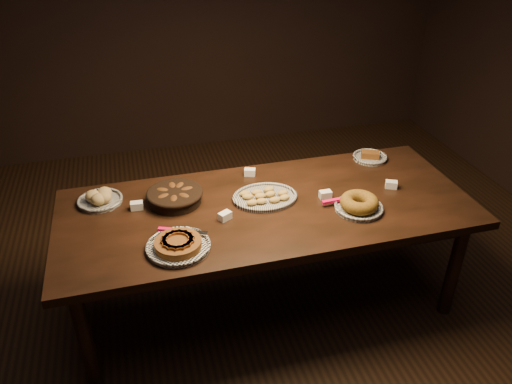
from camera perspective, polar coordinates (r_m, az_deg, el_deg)
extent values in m
plane|color=black|center=(3.37, 1.18, -12.33)|extent=(5.00, 5.00, 0.00)
cube|color=black|center=(2.92, 1.33, -1.94)|extent=(2.40, 1.00, 0.05)
cylinder|color=black|center=(2.80, -18.92, -15.62)|extent=(0.08, 0.08, 0.70)
cylinder|color=black|center=(3.30, 21.71, -8.07)|extent=(0.08, 0.08, 0.70)
cylinder|color=black|center=(3.38, -18.65, -6.38)|extent=(0.08, 0.08, 0.70)
cylinder|color=black|center=(3.80, 15.42, -1.27)|extent=(0.08, 0.08, 0.70)
torus|color=white|center=(2.59, -8.88, -6.06)|extent=(0.33, 0.33, 0.02)
cylinder|color=#48290E|center=(2.58, -8.90, -5.87)|extent=(0.24, 0.24, 0.04)
cube|color=#633411|center=(2.57, -7.49, -5.22)|extent=(0.03, 0.08, 0.01)
cube|color=#633411|center=(2.59, -7.72, -4.88)|extent=(0.06, 0.08, 0.01)
cube|color=#633411|center=(2.61, -8.18, -4.64)|extent=(0.08, 0.07, 0.01)
cube|color=#633411|center=(2.62, -8.78, -4.56)|extent=(0.09, 0.04, 0.01)
cube|color=#633411|center=(2.61, -9.41, -4.64)|extent=(0.08, 0.04, 0.01)
cube|color=#633411|center=(2.60, -9.96, -4.87)|extent=(0.08, 0.07, 0.01)
cube|color=#633411|center=(2.59, -10.31, -5.21)|extent=(0.06, 0.08, 0.01)
cube|color=#633411|center=(2.56, -10.40, -5.60)|extent=(0.03, 0.08, 0.01)
cube|color=#633411|center=(2.54, -10.20, -5.95)|extent=(0.06, 0.08, 0.01)
cube|color=#633411|center=(2.52, -9.74, -6.20)|extent=(0.08, 0.07, 0.01)
cube|color=#633411|center=(2.51, -9.11, -6.30)|extent=(0.09, 0.04, 0.01)
cube|color=#633411|center=(2.51, -8.45, -6.21)|extent=(0.08, 0.04, 0.01)
cube|color=#633411|center=(2.52, -7.90, -5.96)|extent=(0.08, 0.07, 0.01)
cube|color=#633411|center=(2.54, -7.55, -5.61)|extent=(0.06, 0.08, 0.01)
cube|color=#F00C4C|center=(2.69, -9.89, -4.28)|extent=(0.12, 0.07, 0.02)
cube|color=silver|center=(2.66, -7.19, -4.59)|extent=(0.15, 0.09, 0.00)
torus|color=black|center=(2.95, 1.03, -0.48)|extent=(0.31, 0.31, 0.02)
ellipsoid|color=olive|center=(2.88, -0.47, -1.21)|extent=(0.07, 0.05, 0.03)
ellipsoid|color=olive|center=(2.89, 0.64, -1.05)|extent=(0.07, 0.04, 0.03)
ellipsoid|color=olive|center=(2.90, 2.13, -0.90)|extent=(0.07, 0.05, 0.03)
ellipsoid|color=olive|center=(2.93, 3.28, -0.61)|extent=(0.08, 0.06, 0.03)
ellipsoid|color=olive|center=(2.93, -0.95, -0.52)|extent=(0.07, 0.05, 0.03)
ellipsoid|color=olive|center=(2.94, 0.48, -0.44)|extent=(0.07, 0.04, 0.03)
ellipsoid|color=olive|center=(2.96, 1.66, -0.21)|extent=(0.07, 0.06, 0.03)
ellipsoid|color=olive|center=(2.97, 3.08, -0.09)|extent=(0.07, 0.05, 0.03)
ellipsoid|color=olive|center=(2.96, -1.29, -0.15)|extent=(0.07, 0.05, 0.03)
ellipsoid|color=olive|center=(2.97, 0.09, -0.03)|extent=(0.07, 0.05, 0.03)
ellipsoid|color=olive|center=(3.01, 1.48, 0.33)|extent=(0.07, 0.05, 0.03)
torus|color=black|center=(2.91, 11.66, -1.66)|extent=(0.28, 0.28, 0.02)
torus|color=brown|center=(2.90, 11.72, -1.16)|extent=(0.27, 0.27, 0.08)
cube|color=#F00C4C|center=(2.92, 8.66, -1.01)|extent=(0.12, 0.03, 0.02)
cube|color=silver|center=(2.98, 10.88, -0.63)|extent=(0.15, 0.04, 0.00)
cylinder|color=black|center=(2.95, -9.24, -0.53)|extent=(0.38, 0.38, 0.08)
torus|color=black|center=(2.94, -9.28, -0.12)|extent=(0.33, 0.33, 0.03)
ellipsoid|color=black|center=(2.96, -7.88, 0.16)|extent=(0.11, 0.07, 0.05)
ellipsoid|color=black|center=(3.00, -8.68, 0.55)|extent=(0.10, 0.11, 0.05)
ellipsoid|color=black|center=(3.00, -9.54, 0.54)|extent=(0.06, 0.10, 0.05)
ellipsoid|color=black|center=(2.97, -10.62, 0.03)|extent=(0.11, 0.10, 0.05)
ellipsoid|color=black|center=(2.91, -10.53, -0.69)|extent=(0.11, 0.09, 0.05)
ellipsoid|color=black|center=(2.87, -9.35, -0.96)|extent=(0.07, 0.11, 0.05)
ellipsoid|color=black|center=(2.89, -8.20, -0.63)|extent=(0.10, 0.11, 0.05)
torus|color=white|center=(3.06, -17.40, -0.83)|extent=(0.26, 0.26, 0.02)
ellipsoid|color=#AB874F|center=(3.05, -18.14, -0.44)|extent=(0.09, 0.09, 0.07)
ellipsoid|color=#AB874F|center=(3.06, -16.94, -0.10)|extent=(0.09, 0.09, 0.07)
ellipsoid|color=#AB874F|center=(3.01, -17.56, -0.80)|extent=(0.09, 0.09, 0.07)
ellipsoid|color=#AB874F|center=(3.02, -16.99, -0.58)|extent=(0.09, 0.09, 0.07)
torus|color=black|center=(3.49, 12.89, 3.98)|extent=(0.23, 0.23, 0.02)
cube|color=#48290E|center=(3.48, 12.92, 4.18)|extent=(0.14, 0.11, 0.04)
cube|color=white|center=(2.78, -3.56, -2.74)|extent=(0.08, 0.07, 0.04)
cube|color=white|center=(3.20, -0.71, 2.29)|extent=(0.08, 0.07, 0.04)
cube|color=white|center=(2.99, 7.93, -0.28)|extent=(0.07, 0.05, 0.04)
cube|color=white|center=(2.94, -13.47, -1.53)|extent=(0.07, 0.05, 0.04)
cube|color=white|center=(3.18, 15.20, 0.83)|extent=(0.08, 0.07, 0.04)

